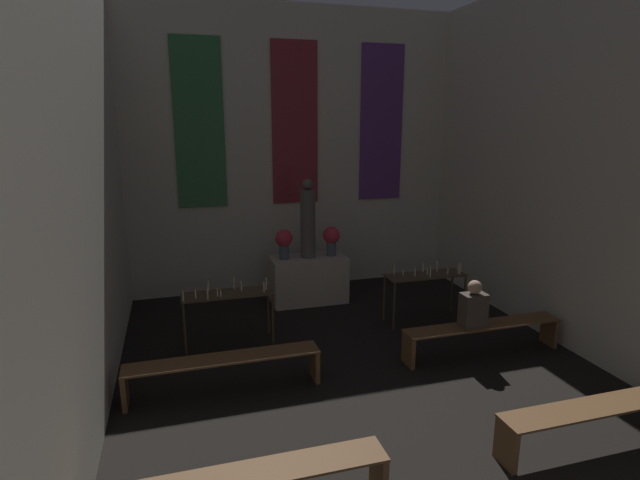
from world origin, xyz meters
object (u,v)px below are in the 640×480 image
at_px(altar, 308,279).
at_px(pew_second_right, 604,414).
at_px(person_seated, 473,306).
at_px(pew_back_right, 482,332).
at_px(candle_rack_left, 227,300).
at_px(candle_rack_right, 425,280).
at_px(pew_back_left, 224,366).
at_px(flower_vase_left, 284,241).
at_px(flower_vase_right, 331,238).
at_px(statue, 308,221).

height_order(altar, pew_second_right, altar).
xyz_separation_m(altar, person_seated, (1.69, -2.89, 0.34)).
bearing_deg(pew_back_right, altar, 122.98).
bearing_deg(candle_rack_left, altar, 41.69).
height_order(candle_rack_left, candle_rack_right, same).
xyz_separation_m(pew_back_left, person_seated, (3.57, -0.00, 0.42)).
distance_m(pew_back_left, pew_back_right, 3.76).
bearing_deg(person_seated, candle_rack_left, 157.27).
distance_m(flower_vase_left, person_seated, 3.63).
distance_m(altar, flower_vase_left, 0.90).
xyz_separation_m(pew_second_right, person_seated, (-0.19, 2.19, 0.42)).
relative_size(altar, pew_second_right, 0.58).
bearing_deg(person_seated, candle_rack_right, 90.77).
bearing_deg(pew_back_right, flower_vase_left, 128.92).
xyz_separation_m(candle_rack_right, pew_back_right, (0.21, -1.41, -0.37)).
relative_size(altar, flower_vase_right, 2.54).
distance_m(flower_vase_left, pew_second_right, 5.66).
distance_m(statue, person_seated, 3.44).
bearing_deg(flower_vase_left, altar, 0.00).
height_order(pew_second_right, pew_back_right, same).
height_order(altar, statue, statue).
bearing_deg(flower_vase_right, candle_rack_left, -145.06).
bearing_deg(flower_vase_right, person_seated, -66.94).
bearing_deg(person_seated, pew_back_right, 0.00).
xyz_separation_m(flower_vase_left, candle_rack_left, (-1.21, -1.49, -0.49)).
relative_size(statue, pew_second_right, 0.60).
bearing_deg(flower_vase_left, candle_rack_right, -34.88).
bearing_deg(pew_second_right, candle_rack_left, 134.56).
height_order(statue, pew_back_right, statue).
bearing_deg(pew_back_left, pew_second_right, -30.29).
xyz_separation_m(flower_vase_left, pew_back_left, (-1.42, -2.89, -0.85)).
relative_size(candle_rack_left, person_seated, 1.98).
bearing_deg(pew_back_right, person_seated, -180.00).
bearing_deg(candle_rack_left, flower_vase_left, 50.86).
distance_m(altar, candle_rack_left, 2.25).
distance_m(flower_vase_right, pew_second_right, 5.35).
bearing_deg(statue, pew_second_right, -69.74).
height_order(candle_rack_right, pew_back_left, candle_rack_right).
bearing_deg(pew_back_right, candle_rack_left, 158.35).
bearing_deg(candle_rack_right, flower_vase_left, 145.12).
relative_size(pew_back_right, person_seated, 3.53).
xyz_separation_m(flower_vase_right, candle_rack_left, (-2.13, -1.49, -0.49)).
distance_m(candle_rack_left, pew_second_right, 5.07).
distance_m(statue, pew_second_right, 5.56).
bearing_deg(statue, altar, 90.00).
height_order(candle_rack_left, pew_back_left, candle_rack_left).
bearing_deg(person_seated, altar, 120.29).
xyz_separation_m(altar, flower_vase_left, (-0.46, -0.00, 0.78)).
xyz_separation_m(statue, pew_second_right, (1.88, -5.09, -1.21)).
bearing_deg(pew_back_right, pew_back_left, 180.00).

